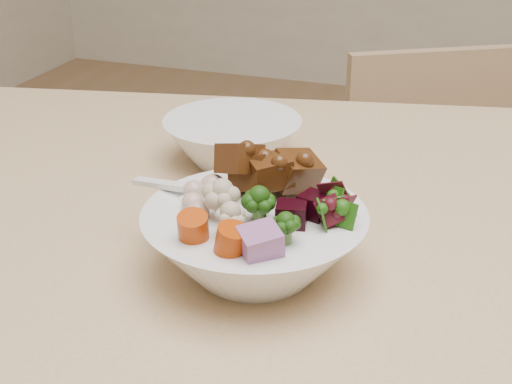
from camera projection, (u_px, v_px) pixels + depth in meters
chair_far at (442, 232)px, 1.39m from camera, size 0.48×0.48×0.77m
food_bowl at (257, 237)px, 0.61m from camera, size 0.19×0.19×0.10m
soup_spoon at (186, 196)px, 0.63m from camera, size 0.09×0.04×0.02m
side_bowl at (233, 141)px, 0.83m from camera, size 0.16×0.16×0.05m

